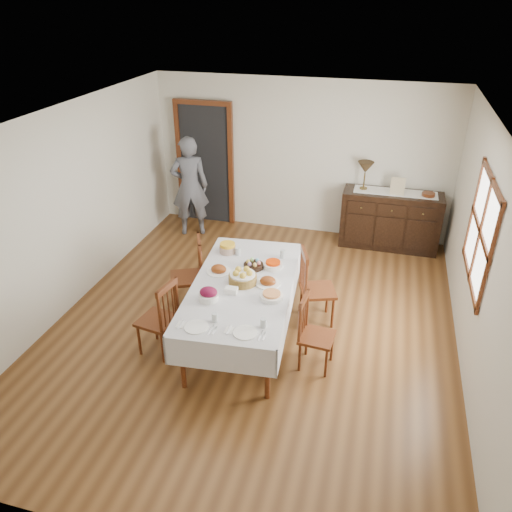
% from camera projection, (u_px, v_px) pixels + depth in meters
% --- Properties ---
extents(ground, '(6.00, 6.00, 0.00)m').
position_uv_depth(ground, '(254.00, 324.00, 6.44)').
color(ground, brown).
extents(room_shell, '(5.02, 6.02, 2.65)m').
position_uv_depth(room_shell, '(251.00, 192.00, 6.05)').
color(room_shell, silver).
rests_on(room_shell, ground).
extents(dining_table, '(1.34, 2.36, 0.78)m').
position_uv_depth(dining_table, '(243.00, 290.00, 5.87)').
color(dining_table, silver).
rests_on(dining_table, ground).
extents(chair_left_near, '(0.47, 0.47, 0.97)m').
position_uv_depth(chair_left_near, '(160.00, 317.00, 5.73)').
color(chair_left_near, '#532510').
rests_on(chair_left_near, ground).
extents(chair_left_far, '(0.56, 0.56, 1.02)m').
position_uv_depth(chair_left_far, '(190.00, 274.00, 6.56)').
color(chair_left_far, '#532510').
rests_on(chair_left_far, ground).
extents(chair_right_near, '(0.40, 0.40, 0.90)m').
position_uv_depth(chair_right_near, '(313.00, 332.00, 5.55)').
color(chair_right_near, '#532510').
rests_on(chair_right_near, ground).
extents(chair_right_far, '(0.54, 0.54, 1.02)m').
position_uv_depth(chair_right_far, '(314.00, 287.00, 6.27)').
color(chair_right_far, '#532510').
rests_on(chair_right_far, ground).
extents(sideboard, '(1.57, 0.57, 0.94)m').
position_uv_depth(sideboard, '(390.00, 220.00, 8.16)').
color(sideboard, black).
rests_on(sideboard, ground).
extents(person, '(0.67, 0.56, 1.84)m').
position_uv_depth(person, '(190.00, 183.00, 8.40)').
color(person, '#52545D').
rests_on(person, ground).
extents(bread_basket, '(0.33, 0.33, 0.18)m').
position_uv_depth(bread_basket, '(243.00, 277.00, 5.81)').
color(bread_basket, brown).
rests_on(bread_basket, dining_table).
extents(egg_basket, '(0.25, 0.25, 0.11)m').
position_uv_depth(egg_basket, '(254.00, 265.00, 6.14)').
color(egg_basket, black).
rests_on(egg_basket, dining_table).
extents(ham_platter_a, '(0.30, 0.30, 0.11)m').
position_uv_depth(ham_platter_a, '(219.00, 270.00, 6.06)').
color(ham_platter_a, white).
rests_on(ham_platter_a, dining_table).
extents(ham_platter_b, '(0.29, 0.29, 0.11)m').
position_uv_depth(ham_platter_b, '(268.00, 282.00, 5.81)').
color(ham_platter_b, white).
rests_on(ham_platter_b, dining_table).
extents(beet_bowl, '(0.22, 0.22, 0.15)m').
position_uv_depth(beet_bowl, '(209.00, 294.00, 5.50)').
color(beet_bowl, white).
rests_on(beet_bowl, dining_table).
extents(carrot_bowl, '(0.24, 0.24, 0.09)m').
position_uv_depth(carrot_bowl, '(273.00, 265.00, 6.14)').
color(carrot_bowl, white).
rests_on(carrot_bowl, dining_table).
extents(pineapple_bowl, '(0.22, 0.22, 0.13)m').
position_uv_depth(pineapple_bowl, '(228.00, 248.00, 6.48)').
color(pineapple_bowl, tan).
rests_on(pineapple_bowl, dining_table).
extents(casserole_dish, '(0.26, 0.26, 0.08)m').
position_uv_depth(casserole_dish, '(272.00, 296.00, 5.54)').
color(casserole_dish, white).
rests_on(casserole_dish, dining_table).
extents(butter_dish, '(0.15, 0.10, 0.07)m').
position_uv_depth(butter_dish, '(231.00, 290.00, 5.64)').
color(butter_dish, white).
rests_on(butter_dish, dining_table).
extents(setting_left, '(0.43, 0.31, 0.10)m').
position_uv_depth(setting_left, '(202.00, 324.00, 5.11)').
color(setting_left, white).
rests_on(setting_left, dining_table).
extents(setting_right, '(0.43, 0.31, 0.10)m').
position_uv_depth(setting_right, '(251.00, 329.00, 5.02)').
color(setting_right, white).
rests_on(setting_right, dining_table).
extents(glass_far_a, '(0.07, 0.07, 0.11)m').
position_uv_depth(glass_far_a, '(238.00, 251.00, 6.43)').
color(glass_far_a, silver).
rests_on(glass_far_a, dining_table).
extents(glass_far_b, '(0.06, 0.06, 0.11)m').
position_uv_depth(glass_far_b, '(283.00, 254.00, 6.36)').
color(glass_far_b, silver).
rests_on(glass_far_b, dining_table).
extents(runner, '(1.30, 0.35, 0.01)m').
position_uv_depth(runner, '(395.00, 192.00, 7.96)').
color(runner, white).
rests_on(runner, sideboard).
extents(table_lamp, '(0.26, 0.26, 0.46)m').
position_uv_depth(table_lamp, '(366.00, 168.00, 7.91)').
color(table_lamp, brown).
rests_on(table_lamp, sideboard).
extents(picture_frame, '(0.22, 0.08, 0.28)m').
position_uv_depth(picture_frame, '(398.00, 186.00, 7.80)').
color(picture_frame, tan).
rests_on(picture_frame, sideboard).
extents(deco_bowl, '(0.20, 0.20, 0.06)m').
position_uv_depth(deco_bowl, '(428.00, 195.00, 7.79)').
color(deco_bowl, '#532510').
rests_on(deco_bowl, sideboard).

